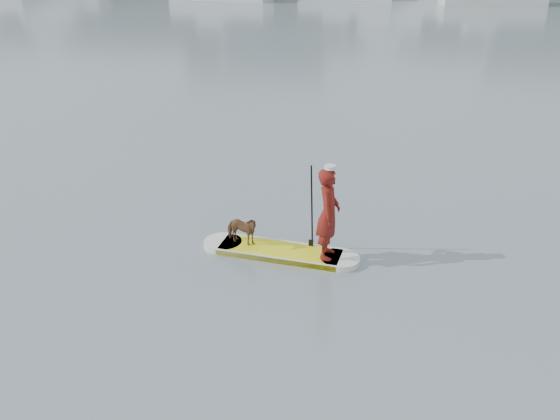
# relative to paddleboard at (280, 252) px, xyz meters

# --- Properties ---
(ground) EXTENTS (140.00, 140.00, 0.00)m
(ground) POSITION_rel_paddleboard_xyz_m (0.26, -0.75, -0.06)
(ground) COLOR slate
(ground) RESTS_ON ground
(paddleboard) EXTENTS (3.27, 1.17, 0.12)m
(paddleboard) POSITION_rel_paddleboard_xyz_m (0.00, 0.00, 0.00)
(paddleboard) COLOR yellow
(paddleboard) RESTS_ON ground
(paddler) EXTENTS (0.48, 0.70, 1.86)m
(paddler) POSITION_rel_paddleboard_xyz_m (0.97, -0.14, 0.99)
(paddler) COLOR maroon
(paddler) RESTS_ON paddleboard
(white_cap) EXTENTS (0.22, 0.22, 0.07)m
(white_cap) POSITION_rel_paddleboard_xyz_m (0.97, -0.14, 1.96)
(white_cap) COLOR silver
(white_cap) RESTS_ON paddler
(dog) EXTENTS (0.83, 0.56, 0.64)m
(dog) POSITION_rel_paddleboard_xyz_m (-0.82, 0.12, 0.38)
(dog) COLOR #54311C
(dog) RESTS_ON paddleboard
(paddle) EXTENTS (0.10, 0.30, 2.00)m
(paddle) POSITION_rel_paddleboard_xyz_m (0.61, 0.22, 0.74)
(paddle) COLOR black
(paddle) RESTS_ON ground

